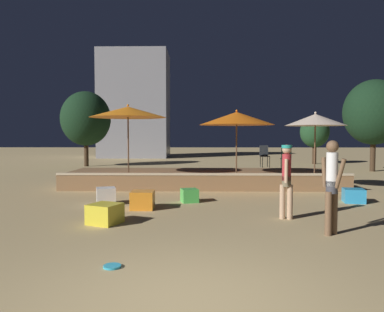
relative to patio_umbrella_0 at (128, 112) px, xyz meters
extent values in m
plane|color=tan|center=(2.31, -8.96, -2.75)|extent=(120.00, 120.00, 0.00)
cube|color=olive|center=(2.64, 1.35, -2.47)|extent=(10.26, 3.12, 0.56)
cube|color=#CCB793|center=(2.64, -0.17, -2.15)|extent=(10.26, 0.12, 0.08)
cylinder|color=brown|center=(0.00, 0.00, -1.47)|extent=(0.05, 0.05, 2.56)
cone|color=orange|center=(0.00, 0.00, 0.00)|extent=(2.67, 2.67, 0.38)
sphere|color=orange|center=(0.00, 0.00, 0.23)|extent=(0.08, 0.08, 0.08)
cylinder|color=brown|center=(3.77, -0.04, -1.60)|extent=(0.05, 0.05, 2.30)
cone|color=orange|center=(3.77, -0.04, -0.23)|extent=(2.60, 2.60, 0.45)
sphere|color=orange|center=(3.77, -0.04, 0.04)|extent=(0.08, 0.08, 0.08)
cylinder|color=brown|center=(6.52, 0.09, -1.61)|extent=(0.05, 0.05, 2.28)
cone|color=beige|center=(6.52, 0.09, -0.27)|extent=(2.09, 2.09, 0.41)
sphere|color=beige|center=(6.52, 0.09, -0.03)|extent=(0.08, 0.08, 0.08)
cube|color=yellow|center=(0.42, -4.99, -2.53)|extent=(0.80, 0.80, 0.44)
cube|color=#2D9EDB|center=(6.93, -2.25, -2.55)|extent=(0.66, 0.66, 0.40)
cube|color=#4CC651|center=(2.20, -2.28, -2.56)|extent=(0.56, 0.56, 0.39)
cube|color=white|center=(-0.13, -2.67, -2.52)|extent=(0.64, 0.64, 0.47)
cube|color=orange|center=(1.00, -3.33, -2.51)|extent=(0.59, 0.59, 0.47)
cylinder|color=brown|center=(4.96, -5.87, -2.33)|extent=(0.13, 0.13, 0.85)
cylinder|color=brown|center=(5.11, -5.77, -2.33)|extent=(0.13, 0.13, 0.85)
cylinder|color=#3F3F47|center=(5.03, -5.82, -1.82)|extent=(0.22, 0.22, 0.24)
cylinder|color=white|center=(5.03, -5.82, -1.48)|extent=(0.22, 0.22, 0.65)
cylinder|color=brown|center=(5.14, -5.97, -1.54)|extent=(0.20, 0.24, 0.58)
cylinder|color=brown|center=(4.93, -5.67, -1.54)|extent=(0.13, 0.14, 0.58)
sphere|color=brown|center=(5.03, -5.82, -1.04)|extent=(0.23, 0.23, 0.23)
cylinder|color=tan|center=(4.57, -4.46, -2.35)|extent=(0.13, 0.13, 0.79)
cylinder|color=tan|center=(4.41, -4.42, -2.35)|extent=(0.13, 0.13, 0.79)
cylinder|color=#72664C|center=(4.49, -4.44, -1.88)|extent=(0.20, 0.20, 0.24)
cylinder|color=#B22D33|center=(4.49, -4.44, -1.55)|extent=(0.20, 0.20, 0.61)
cylinder|color=tan|center=(4.53, -4.28, -1.62)|extent=(0.12, 0.17, 0.55)
cylinder|color=tan|center=(4.44, -4.60, -1.62)|extent=(0.11, 0.16, 0.55)
sphere|color=tan|center=(4.49, -4.44, -1.14)|extent=(0.22, 0.22, 0.22)
cylinder|color=teal|center=(4.49, -4.44, -1.08)|extent=(0.24, 0.24, 0.07)
cylinder|color=#1E4C47|center=(5.82, 0.84, -1.89)|extent=(0.02, 0.02, 0.45)
cylinder|color=#1E4C47|center=(5.52, 0.88, -1.89)|extent=(0.02, 0.02, 0.45)
cylinder|color=#1E4C47|center=(5.79, 0.55, -1.89)|extent=(0.02, 0.02, 0.45)
cylinder|color=#1E4C47|center=(5.49, 0.58, -1.89)|extent=(0.02, 0.02, 0.45)
cylinder|color=#1E4C47|center=(5.66, 0.71, -1.66)|extent=(0.40, 0.40, 0.02)
cube|color=#1E4C47|center=(5.64, 0.54, -1.44)|extent=(0.36, 0.07, 0.45)
cylinder|color=#2D3338|center=(5.04, 2.06, -1.89)|extent=(0.02, 0.02, 0.45)
cylinder|color=#2D3338|center=(5.33, 2.10, -1.89)|extent=(0.02, 0.02, 0.45)
cylinder|color=#2D3338|center=(5.00, 2.36, -1.89)|extent=(0.02, 0.02, 0.45)
cylinder|color=#2D3338|center=(5.30, 2.40, -1.89)|extent=(0.02, 0.02, 0.45)
cylinder|color=#2D3338|center=(5.17, 2.23, -1.66)|extent=(0.40, 0.40, 0.02)
cube|color=#2D3338|center=(5.14, 2.40, -1.44)|extent=(0.36, 0.07, 0.45)
cylinder|color=#33B2D8|center=(1.22, -7.71, -2.73)|extent=(0.26, 0.26, 0.03)
cylinder|color=#3D2B1C|center=(11.92, 7.43, -1.86)|extent=(0.28, 0.28, 1.77)
ellipsoid|color=black|center=(11.92, 7.43, 0.46)|extent=(3.19, 3.19, 3.51)
cylinder|color=#3D2B1C|center=(-4.69, 10.55, -1.94)|extent=(0.28, 0.28, 1.62)
ellipsoid|color=black|center=(-4.69, 10.55, 0.28)|extent=(3.11, 3.11, 3.43)
cylinder|color=#3D2B1C|center=(10.42, 12.84, -2.08)|extent=(0.28, 0.28, 1.34)
ellipsoid|color=#1E4223|center=(10.42, 12.84, -0.52)|extent=(1.96, 1.96, 2.16)
cube|color=gray|center=(-3.35, 20.97, 1.99)|extent=(6.05, 4.38, 9.48)
camera|label=1|loc=(2.48, -13.02, -0.84)|focal=35.00mm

